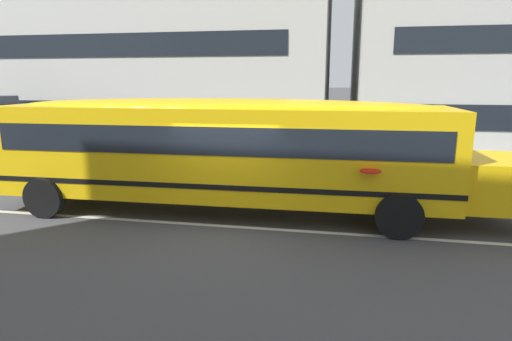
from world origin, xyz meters
The scene contains 5 objects.
ground_plane centered at (0.00, 0.00, 0.00)m, with size 400.00×400.00×0.00m, color #424244.
sidewalk_far centered at (0.00, 8.39, 0.01)m, with size 120.00×3.00×0.01m, color gray.
lane_centreline centered at (0.00, 0.00, 0.00)m, with size 110.00×0.16×0.01m, color silver.
school_bus centered at (-0.18, 1.21, 1.79)m, with size 13.54×3.21×3.02m.
apartment_block_far_left centered at (-8.48, 15.73, 6.65)m, with size 20.90×11.73×13.30m.
Camera 1 is at (2.48, -9.39, 3.48)m, focal length 29.45 mm.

